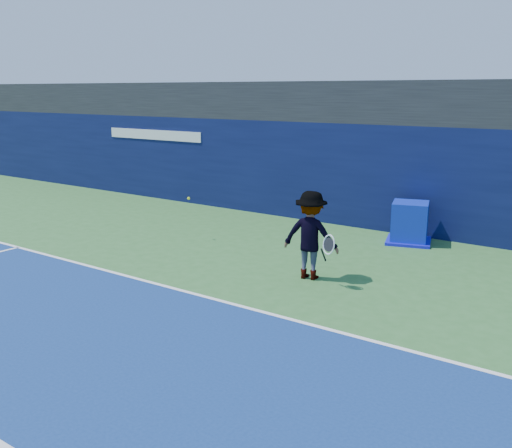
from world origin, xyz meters
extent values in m
plane|color=#31682F|center=(0.00, 0.00, 0.00)|extent=(80.00, 80.00, 0.00)
cube|color=white|center=(0.00, 3.00, 0.01)|extent=(24.00, 0.10, 0.01)
cube|color=black|center=(0.00, 11.50, 3.60)|extent=(36.00, 3.00, 1.20)
cube|color=#0A1139|center=(0.00, 10.50, 1.50)|extent=(36.00, 1.00, 3.00)
cube|color=white|center=(-7.00, 9.99, 2.35)|extent=(4.50, 0.04, 0.35)
cube|color=#0C20A9|center=(3.01, 9.28, 0.54)|extent=(1.12, 1.12, 1.08)
cube|color=#110EC6|center=(3.01, 9.28, 0.04)|extent=(1.40, 1.40, 0.07)
imported|color=white|center=(2.33, 5.21, 0.95)|extent=(1.32, 0.90, 1.89)
cylinder|color=black|center=(2.78, 4.96, 0.65)|extent=(0.09, 0.17, 0.30)
torus|color=white|center=(2.92, 4.91, 0.90)|extent=(0.35, 0.20, 0.34)
cylinder|color=black|center=(2.92, 4.91, 0.90)|extent=(0.29, 0.15, 0.29)
sphere|color=#B5D317|center=(-1.97, 6.18, 1.12)|extent=(0.08, 0.08, 0.08)
camera|label=1|loc=(8.09, -5.03, 3.95)|focal=40.00mm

